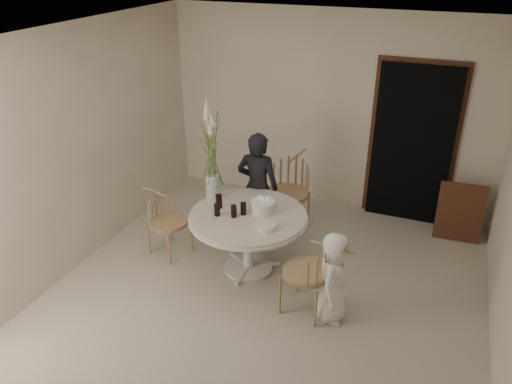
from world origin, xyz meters
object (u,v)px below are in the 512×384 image
at_px(chair_left, 162,213).
at_px(table, 248,223).
at_px(chair_far, 291,183).
at_px(chair_right, 319,268).
at_px(girl, 258,187).
at_px(boy, 333,278).
at_px(birthday_cake, 263,206).
at_px(flower_vase, 212,156).

bearing_deg(chair_left, table, -72.72).
bearing_deg(table, chair_far, 83.55).
height_order(chair_right, girl, girl).
height_order(chair_far, chair_right, chair_far).
relative_size(table, girl, 0.93).
relative_size(chair_right, girl, 0.60).
relative_size(chair_right, boy, 0.88).
height_order(table, boy, boy).
relative_size(chair_right, chair_left, 1.09).
distance_m(girl, birthday_cake, 0.66).
height_order(chair_far, chair_left, chair_far).
distance_m(chair_far, boy, 1.88).
height_order(table, chair_left, chair_left).
bearing_deg(chair_left, girl, -36.60).
height_order(birthday_cake, flower_vase, flower_vase).
relative_size(chair_far, chair_left, 1.24).
bearing_deg(birthday_cake, chair_left, -174.48).
xyz_separation_m(chair_left, boy, (2.21, -0.47, -0.02)).
xyz_separation_m(chair_far, flower_vase, (-0.65, -0.95, 0.64)).
relative_size(table, flower_vase, 1.09).
bearing_deg(girl, chair_far, -128.98).
bearing_deg(birthday_cake, flower_vase, 173.93).
bearing_deg(chair_right, table, -107.23).
relative_size(table, boy, 1.36).
distance_m(chair_left, flower_vase, 0.99).
relative_size(boy, birthday_cake, 3.56).
xyz_separation_m(chair_far, chair_right, (0.81, -1.59, -0.08)).
xyz_separation_m(table, girl, (-0.17, 0.70, 0.10)).
bearing_deg(girl, table, 98.27).
relative_size(chair_left, flower_vase, 0.65).
xyz_separation_m(chair_far, girl, (-0.29, -0.44, 0.08)).
relative_size(boy, flower_vase, 0.80).
bearing_deg(chair_right, birthday_cake, -116.49).
bearing_deg(chair_far, chair_left, -129.44).
bearing_deg(chair_far, table, -88.31).
xyz_separation_m(boy, flower_vase, (-1.61, 0.65, 0.78)).
height_order(girl, boy, girl).
relative_size(chair_far, birthday_cake, 3.58).
xyz_separation_m(girl, boy, (1.26, -1.17, -0.22)).
distance_m(chair_right, girl, 1.60).
distance_m(chair_far, chair_left, 1.70).
xyz_separation_m(girl, birthday_cake, (0.29, -0.58, 0.08)).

